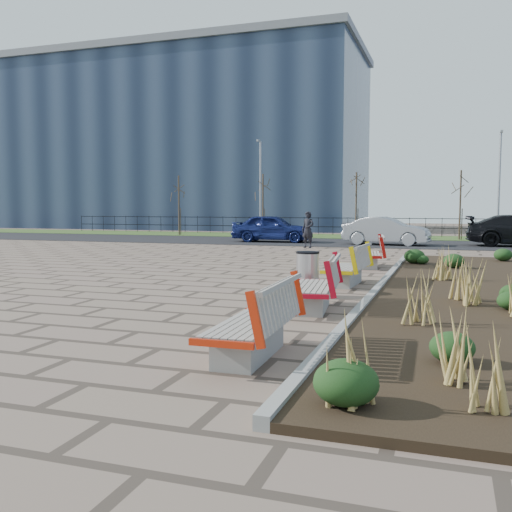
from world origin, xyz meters
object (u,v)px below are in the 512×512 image
(bench_d, at_px, (369,252))
(car_silver, at_px, (386,231))
(pedestrian, at_px, (308,230))
(bench_c, at_px, (346,265))
(litter_bin, at_px, (308,274))
(lamp_west, at_px, (260,189))
(lamp_east, at_px, (499,187))
(car_blue, at_px, (273,228))
(bench_b, at_px, (313,284))
(bench_a, at_px, (249,320))

(bench_d, distance_m, car_silver, 10.97)
(bench_d, xyz_separation_m, pedestrian, (-3.91, 7.86, 0.36))
(bench_c, bearing_deg, litter_bin, -100.57)
(lamp_west, distance_m, lamp_east, 14.00)
(pedestrian, bearing_deg, car_blue, 149.48)
(bench_c, relative_size, car_silver, 0.49)
(bench_b, height_order, pedestrian, pedestrian)
(pedestrian, relative_size, lamp_east, 0.29)
(bench_b, height_order, car_blue, car_blue)
(pedestrian, bearing_deg, bench_a, -57.68)
(bench_d, distance_m, lamp_west, 18.62)
(bench_b, distance_m, pedestrian, 16.32)
(bench_a, xyz_separation_m, bench_b, (0.00, 3.62, 0.00))
(bench_c, bearing_deg, bench_b, -87.41)
(pedestrian, xyz_separation_m, lamp_west, (-5.09, 8.24, 2.18))
(bench_c, distance_m, lamp_west, 22.47)
(car_silver, xyz_separation_m, lamp_east, (5.58, 5.14, 2.31))
(pedestrian, relative_size, car_blue, 0.39)
(bench_a, relative_size, car_silver, 0.49)
(bench_b, height_order, car_silver, car_silver)
(bench_d, height_order, car_silver, car_silver)
(litter_bin, bearing_deg, car_silver, 90.33)
(litter_bin, distance_m, lamp_east, 23.29)
(car_silver, bearing_deg, lamp_west, 63.75)
(lamp_east, bearing_deg, bench_d, -107.26)
(bench_b, distance_m, bench_d, 7.98)
(bench_a, xyz_separation_m, bench_d, (0.00, 11.60, 0.00))
(bench_b, xyz_separation_m, pedestrian, (-3.91, 15.84, 0.36))
(pedestrian, relative_size, car_silver, 0.40)
(bench_b, relative_size, litter_bin, 2.18)
(car_silver, bearing_deg, bench_c, -172.63)
(litter_bin, xyz_separation_m, lamp_west, (-8.52, 22.49, 2.56))
(bench_a, height_order, bench_b, same)
(car_blue, relative_size, lamp_east, 0.74)
(bench_c, bearing_deg, lamp_east, 78.83)
(litter_bin, bearing_deg, pedestrian, 103.52)
(pedestrian, distance_m, car_blue, 4.58)
(lamp_east, bearing_deg, bench_b, -101.73)
(bench_d, xyz_separation_m, car_blue, (-6.76, 11.44, 0.27))
(bench_a, distance_m, car_silver, 22.56)
(bench_c, bearing_deg, bench_d, 92.59)
(litter_bin, distance_m, car_blue, 18.91)
(bench_b, bearing_deg, litter_bin, 99.82)
(pedestrian, bearing_deg, bench_d, -42.60)
(bench_a, bearing_deg, bench_d, 88.71)
(litter_bin, height_order, pedestrian, pedestrian)
(bench_a, relative_size, lamp_east, 0.35)
(car_blue, distance_m, lamp_east, 12.85)
(car_silver, distance_m, lamp_east, 7.94)
(car_blue, bearing_deg, lamp_west, 23.32)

